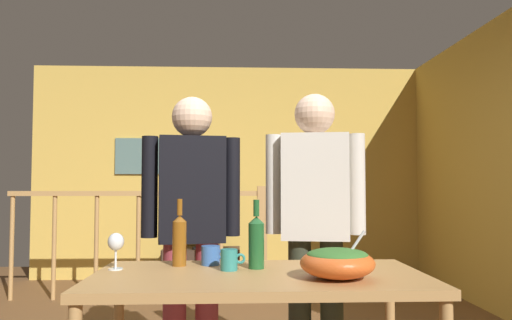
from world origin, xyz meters
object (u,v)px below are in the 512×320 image
object	(u,v)px
mug_blue	(211,255)
wine_glass	(116,244)
salad_bowl	(337,261)
wine_bottle_green	(256,241)
tv_console	(201,266)
person_standing_right	(315,213)
flat_screen_tv	(202,227)
mug_teal	(230,260)
person_standing_left	(191,217)
serving_table	(259,291)
wine_bottle_amber	(179,239)
framed_picture	(140,156)
stair_railing	(179,231)

from	to	relation	value
mug_blue	wine_glass	bearing A→B (deg)	-165.07
salad_bowl	wine_bottle_green	size ratio (longest dim) A/B	0.97
tv_console	person_standing_right	xyz separation A→B (m)	(0.85, -3.08, 0.79)
wine_bottle_green	mug_blue	bearing A→B (deg)	153.00
flat_screen_tv	wine_bottle_green	world-z (taller)	wine_bottle_green
mug_teal	person_standing_right	xyz separation A→B (m)	(0.48, 0.56, 0.18)
salad_bowl	person_standing_left	xyz separation A→B (m)	(-0.67, 0.78, 0.14)
tv_console	person_standing_left	size ratio (longest dim) A/B	0.54
serving_table	wine_bottle_amber	world-z (taller)	wine_bottle_amber
person_standing_left	wine_bottle_green	bearing A→B (deg)	114.35
mug_teal	person_standing_left	bearing A→B (deg)	111.45
framed_picture	wine_glass	world-z (taller)	framed_picture
mug_teal	wine_bottle_amber	bearing A→B (deg)	150.67
framed_picture	person_standing_left	size ratio (longest dim) A/B	0.36
wine_bottle_amber	person_standing_left	size ratio (longest dim) A/B	0.19
mug_teal	person_standing_right	bearing A→B (deg)	49.54
stair_railing	wine_bottle_amber	world-z (taller)	stair_railing
wine_bottle_green	mug_blue	distance (m)	0.25
flat_screen_tv	mug_blue	world-z (taller)	mug_blue
stair_railing	tv_console	bearing A→B (deg)	76.94
person_standing_left	tv_console	bearing A→B (deg)	-96.54
framed_picture	person_standing_left	distance (m)	3.55
serving_table	wine_glass	xyz separation A→B (m)	(-0.65, 0.12, 0.19)
stair_railing	wine_bottle_green	distance (m)	2.93
framed_picture	person_standing_left	xyz separation A→B (m)	(0.94, -3.37, -0.54)
tv_console	mug_teal	bearing A→B (deg)	-84.22
salad_bowl	wine_glass	distance (m)	1.00
tv_console	wine_glass	size ratio (longest dim) A/B	5.41
stair_railing	mug_blue	world-z (taller)	stair_railing
stair_railing	mug_teal	distance (m)	2.94
wine_bottle_green	person_standing_left	distance (m)	0.63
mug_teal	wine_bottle_green	bearing A→B (deg)	20.54
stair_railing	person_standing_right	xyz separation A→B (m)	(1.03, -2.32, 0.31)
wine_glass	salad_bowl	bearing A→B (deg)	-15.04
tv_console	salad_bowl	world-z (taller)	salad_bowl
wine_bottle_green	mug_blue	size ratio (longest dim) A/B	2.52
serving_table	wine_bottle_green	size ratio (longest dim) A/B	4.55
salad_bowl	wine_bottle_amber	size ratio (longest dim) A/B	0.97
wine_glass	mug_blue	bearing A→B (deg)	14.93
wine_bottle_green	mug_teal	world-z (taller)	wine_bottle_green
framed_picture	mug_blue	xyz separation A→B (m)	(1.07, -3.78, -0.70)
serving_table	mug_teal	size ratio (longest dim) A/B	12.73
wine_glass	person_standing_left	distance (m)	0.61
mug_blue	person_standing_right	bearing A→B (deg)	35.61
serving_table	person_standing_left	size ratio (longest dim) A/B	0.87
person_standing_right	serving_table	bearing A→B (deg)	70.61
serving_table	wine_glass	distance (m)	0.69
serving_table	wine_bottle_green	xyz separation A→B (m)	(-0.01, 0.12, 0.20)
framed_picture	person_standing_right	world-z (taller)	framed_picture
salad_bowl	mug_blue	size ratio (longest dim) A/B	2.45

